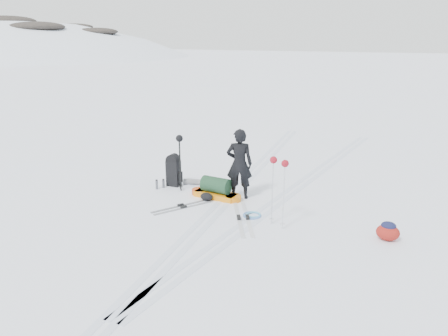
{
  "coord_description": "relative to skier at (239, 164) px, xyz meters",
  "views": [
    {
      "loc": [
        4.08,
        -9.24,
        4.04
      ],
      "look_at": [
        0.06,
        -0.03,
        0.95
      ],
      "focal_mm": 35.0,
      "sensor_mm": 36.0,
      "label": 1
    }
  ],
  "objects": [
    {
      "name": "ground",
      "position": [
        -0.21,
        -0.58,
        -0.9
      ],
      "size": [
        200.0,
        200.0,
        0.0
      ],
      "primitive_type": "plane",
      "color": "white",
      "rests_on": "ground"
    },
    {
      "name": "ski_tracks",
      "position": [
        0.4,
        0.29,
        -0.9
      ],
      "size": [
        3.38,
        17.97,
        0.01
      ],
      "color": "silver",
      "rests_on": "ground"
    },
    {
      "name": "skier",
      "position": [
        0.0,
        0.0,
        0.0
      ],
      "size": [
        0.76,
        0.6,
        1.81
      ],
      "primitive_type": "imported",
      "rotation": [
        0.0,
        0.0,
        3.43
      ],
      "color": "black",
      "rests_on": "ground"
    },
    {
      "name": "pulk_sled",
      "position": [
        -0.55,
        -0.23,
        -0.7
      ],
      "size": [
        1.44,
        0.56,
        0.54
      ],
      "rotation": [
        0.0,
        0.0,
        -0.1
      ],
      "color": "orange",
      "rests_on": "ground"
    },
    {
      "name": "expedition_rucksack",
      "position": [
        -1.95,
        0.17,
        -0.49
      ],
      "size": [
        0.93,
        0.58,
        0.91
      ],
      "rotation": [
        0.0,
        0.0,
        0.0
      ],
      "color": "black",
      "rests_on": "ground"
    },
    {
      "name": "ski_poles_black",
      "position": [
        -1.64,
        -0.12,
        0.35
      ],
      "size": [
        0.19,
        0.19,
        1.53
      ],
      "rotation": [
        0.0,
        0.0,
        0.06
      ],
      "color": "black",
      "rests_on": "ground"
    },
    {
      "name": "ski_poles_silver",
      "position": [
        1.41,
        -1.31,
        0.4
      ],
      "size": [
        0.46,
        0.32,
        1.56
      ],
      "rotation": [
        0.0,
        0.0,
        -0.33
      ],
      "color": "silver",
      "rests_on": "ground"
    },
    {
      "name": "touring_skis_grey",
      "position": [
        -1.03,
        -1.17,
        -0.89
      ],
      "size": [
        1.06,
        1.44,
        0.06
      ],
      "rotation": [
        0.0,
        0.0,
        0.99
      ],
      "color": "#9B9EA3",
      "rests_on": "ground"
    },
    {
      "name": "touring_skis_white",
      "position": [
        0.6,
        -1.25,
        -0.89
      ],
      "size": [
        1.18,
        1.91,
        0.07
      ],
      "rotation": [
        0.0,
        0.0,
        -1.09
      ],
      "color": "silver",
      "rests_on": "ground"
    },
    {
      "name": "rope_coil",
      "position": [
        0.74,
        -1.0,
        -0.88
      ],
      "size": [
        0.55,
        0.55,
        0.05
      ],
      "rotation": [
        0.0,
        0.0,
        -0.34
      ],
      "color": "#5183C5",
      "rests_on": "ground"
    },
    {
      "name": "small_daypack",
      "position": [
        3.68,
        -1.05,
        -0.71
      ],
      "size": [
        0.58,
        0.52,
        0.4
      ],
      "rotation": [
        0.0,
        0.0,
        -0.45
      ],
      "color": "maroon",
      "rests_on": "ground"
    },
    {
      "name": "thermos_pair",
      "position": [
        -2.24,
        -0.22,
        -0.78
      ],
      "size": [
        0.19,
        0.25,
        0.27
      ],
      "rotation": [
        0.0,
        0.0,
        0.24
      ],
      "color": "#55575C",
      "rests_on": "ground"
    },
    {
      "name": "stuff_sack",
      "position": [
        -0.67,
        -0.53,
        -0.8
      ],
      "size": [
        0.4,
        0.36,
        0.2
      ],
      "rotation": [
        0.0,
        0.0,
        -0.43
      ],
      "color": "black",
      "rests_on": "ground"
    }
  ]
}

